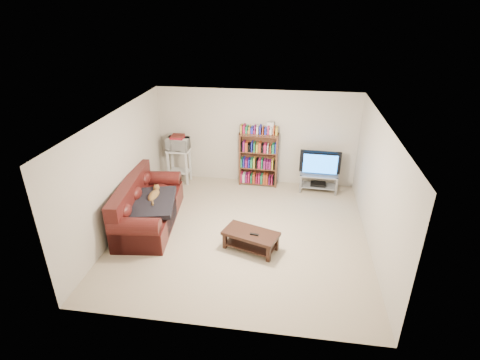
% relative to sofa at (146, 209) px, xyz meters
% --- Properties ---
extents(floor, '(5.00, 5.00, 0.00)m').
position_rel_sofa_xyz_m(floor, '(2.07, -0.09, -0.34)').
color(floor, '#C4B192').
rests_on(floor, ground).
extents(ceiling, '(5.00, 5.00, 0.00)m').
position_rel_sofa_xyz_m(ceiling, '(2.07, -0.09, 2.06)').
color(ceiling, white).
rests_on(ceiling, ground).
extents(wall_back, '(5.00, 0.00, 5.00)m').
position_rel_sofa_xyz_m(wall_back, '(2.07, 2.41, 0.86)').
color(wall_back, beige).
rests_on(wall_back, ground).
extents(wall_front, '(5.00, 0.00, 5.00)m').
position_rel_sofa_xyz_m(wall_front, '(2.07, -2.59, 0.86)').
color(wall_front, beige).
rests_on(wall_front, ground).
extents(wall_left, '(0.00, 5.00, 5.00)m').
position_rel_sofa_xyz_m(wall_left, '(-0.43, -0.09, 0.86)').
color(wall_left, beige).
rests_on(wall_left, ground).
extents(wall_right, '(0.00, 5.00, 5.00)m').
position_rel_sofa_xyz_m(wall_right, '(4.57, -0.09, 0.86)').
color(wall_right, beige).
rests_on(wall_right, ground).
extents(sofa, '(1.25, 2.41, 0.99)m').
position_rel_sofa_xyz_m(sofa, '(0.00, 0.00, 0.00)').
color(sofa, '#471412').
rests_on(sofa, floor).
extents(blanket, '(1.10, 1.31, 0.19)m').
position_rel_sofa_xyz_m(blanket, '(0.21, -0.13, 0.23)').
color(blanket, black).
rests_on(blanket, sofa).
extents(cat, '(0.32, 0.65, 0.19)m').
position_rel_sofa_xyz_m(cat, '(0.18, 0.07, 0.29)').
color(cat, brown).
rests_on(cat, sofa).
extents(coffee_table, '(1.14, 0.81, 0.37)m').
position_rel_sofa_xyz_m(coffee_table, '(2.31, -0.61, -0.08)').
color(coffee_table, black).
rests_on(coffee_table, floor).
extents(remote, '(0.17, 0.08, 0.02)m').
position_rel_sofa_xyz_m(remote, '(2.39, -0.69, 0.04)').
color(remote, black).
rests_on(remote, coffee_table).
extents(tv_stand, '(0.94, 0.45, 0.46)m').
position_rel_sofa_xyz_m(tv_stand, '(3.68, 2.04, -0.03)').
color(tv_stand, '#999EA3').
rests_on(tv_stand, floor).
extents(television, '(0.99, 0.17, 0.57)m').
position_rel_sofa_xyz_m(television, '(3.68, 2.04, 0.40)').
color(television, black).
rests_on(television, tv_stand).
extents(dvd_player, '(0.38, 0.27, 0.06)m').
position_rel_sofa_xyz_m(dvd_player, '(3.68, 2.04, -0.15)').
color(dvd_player, black).
rests_on(dvd_player, tv_stand).
extents(bookshelf, '(0.97, 0.33, 1.39)m').
position_rel_sofa_xyz_m(bookshelf, '(2.16, 2.21, 0.37)').
color(bookshelf, '#4E2B1B').
rests_on(bookshelf, floor).
extents(shelf_clutter, '(0.71, 0.22, 0.28)m').
position_rel_sofa_xyz_m(shelf_clutter, '(2.26, 2.22, 1.15)').
color(shelf_clutter, silver).
rests_on(shelf_clutter, bookshelf).
extents(microwave_stand, '(0.56, 0.41, 0.89)m').
position_rel_sofa_xyz_m(microwave_stand, '(0.13, 2.07, 0.23)').
color(microwave_stand, silver).
rests_on(microwave_stand, floor).
extents(microwave, '(0.55, 0.38, 0.30)m').
position_rel_sofa_xyz_m(microwave, '(0.13, 2.07, 0.70)').
color(microwave, silver).
rests_on(microwave, microwave_stand).
extents(game_boxes, '(0.33, 0.29, 0.05)m').
position_rel_sofa_xyz_m(game_boxes, '(0.13, 2.07, 0.88)').
color(game_boxes, maroon).
rests_on(game_boxes, microwave).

